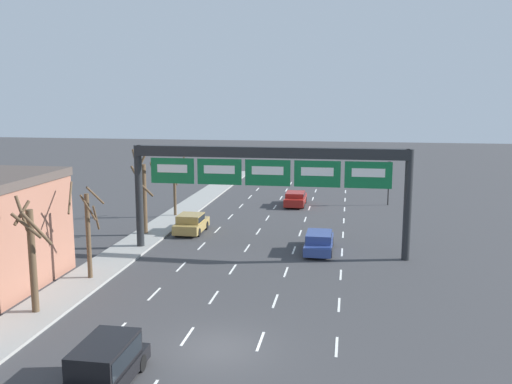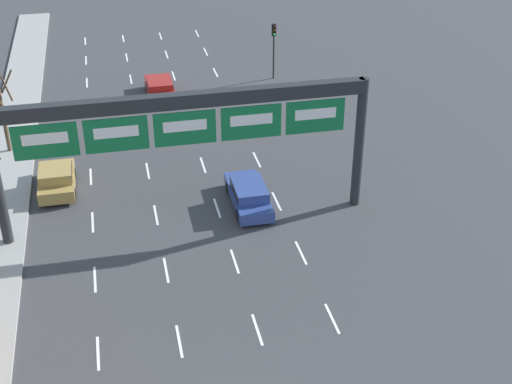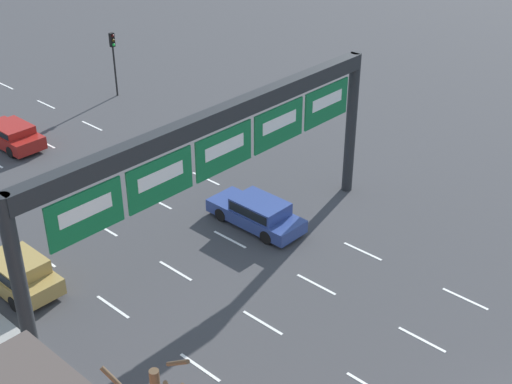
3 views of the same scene
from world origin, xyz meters
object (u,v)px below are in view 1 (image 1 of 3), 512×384
at_px(sign_gantry, 268,170).
at_px(car_blue, 319,241).
at_px(car_red, 295,198).
at_px(tree_bare_third, 175,186).
at_px(tree_bare_second, 88,229).
at_px(suv_black, 105,362).
at_px(tree_bare_closest, 144,191).
at_px(traffic_light_near_gantry, 389,174).
at_px(car_gold, 191,223).
at_px(tree_bare_furthest, 31,253).

height_order(sign_gantry, car_blue, sign_gantry).
height_order(car_red, tree_bare_third, tree_bare_third).
relative_size(sign_gantry, tree_bare_second, 3.36).
bearing_deg(suv_black, car_red, 84.25).
height_order(car_blue, suv_black, suv_black).
relative_size(suv_black, tree_bare_closest, 0.65).
relative_size(car_blue, traffic_light_near_gantry, 1.13).
distance_m(car_gold, tree_bare_closest, 4.41).
bearing_deg(tree_bare_third, sign_gantry, -47.10).
distance_m(car_blue, tree_bare_second, 15.37).
bearing_deg(car_red, car_blue, -78.95).
distance_m(car_blue, traffic_light_near_gantry, 18.98).
height_order(suv_black, traffic_light_near_gantry, traffic_light_near_gantry).
bearing_deg(tree_bare_third, suv_black, -77.72).
relative_size(traffic_light_near_gantry, tree_bare_third, 0.82).
height_order(tree_bare_closest, tree_bare_third, tree_bare_closest).
distance_m(car_blue, car_gold, 10.85).
height_order(car_blue, tree_bare_second, tree_bare_second).
bearing_deg(tree_bare_third, tree_bare_closest, -93.04).
xyz_separation_m(car_gold, tree_bare_furthest, (-2.92, -17.52, 2.36)).
relative_size(suv_black, car_red, 0.98).
xyz_separation_m(car_red, traffic_light_near_gantry, (8.87, 1.82, 2.32)).
bearing_deg(car_gold, sign_gantry, -35.98).
height_order(traffic_light_near_gantry, tree_bare_second, tree_bare_second).
relative_size(sign_gantry, car_gold, 4.65).
relative_size(suv_black, car_gold, 1.08).
height_order(car_red, tree_bare_closest, tree_bare_closest).
bearing_deg(car_red, tree_bare_furthest, -108.40).
bearing_deg(tree_bare_closest, car_gold, 21.77).
height_order(traffic_light_near_gantry, tree_bare_closest, tree_bare_closest).
height_order(sign_gantry, car_gold, sign_gantry).
relative_size(tree_bare_second, tree_bare_third, 1.06).
bearing_deg(tree_bare_closest, traffic_light_near_gantry, 38.80).
distance_m(tree_bare_closest, tree_bare_furthest, 16.21).
distance_m(sign_gantry, car_blue, 6.11).
height_order(suv_black, tree_bare_closest, tree_bare_closest).
height_order(car_red, traffic_light_near_gantry, traffic_light_near_gantry).
bearing_deg(tree_bare_closest, tree_bare_third, 86.96).
relative_size(sign_gantry, car_red, 4.23).
relative_size(suv_black, tree_bare_second, 0.78).
distance_m(car_blue, suv_black, 20.75).
bearing_deg(tree_bare_furthest, car_blue, 46.27).
bearing_deg(tree_bare_closest, tree_bare_furthest, -88.71).
xyz_separation_m(tree_bare_second, tree_bare_furthest, (-0.29, -5.42, 0.08)).
distance_m(car_red, tree_bare_furthest, 31.48).
xyz_separation_m(suv_black, traffic_light_near_gantry, (12.47, 37.57, 2.10)).
xyz_separation_m(sign_gantry, tree_bare_second, (-9.39, -7.20, -2.67)).
height_order(suv_black, tree_bare_furthest, tree_bare_furthest).
xyz_separation_m(sign_gantry, tree_bare_furthest, (-9.68, -12.61, -2.58)).
xyz_separation_m(car_blue, tree_bare_furthest, (-13.06, -13.65, 2.40)).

